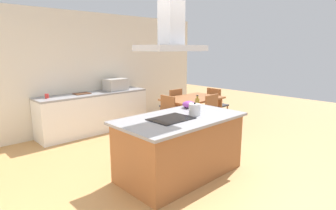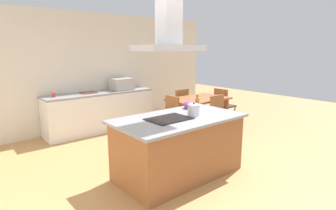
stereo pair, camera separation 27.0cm
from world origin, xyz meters
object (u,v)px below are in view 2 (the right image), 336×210
Objects in this scene: chair_facing_back_wall at (179,104)px; chair_at_right_end at (223,103)px; cutting_board at (88,93)px; range_hood at (169,32)px; olive_oil_bottle at (197,105)px; coffee_mug_red at (54,95)px; chair_at_left_end at (168,114)px; countertop_microwave at (122,84)px; tea_kettle at (194,110)px; mixing_bowl at (190,105)px; chair_facing_island at (220,113)px; dining_table at (198,102)px; cooktop at (169,119)px.

chair_at_right_end is (0.92, -0.67, 0.00)m from chair_facing_back_wall.
range_hood is at bearing -91.67° from cutting_board.
olive_oil_bottle is at bearing -149.54° from chair_at_right_end.
coffee_mug_red is 0.10× the size of chair_at_left_end.
coffee_mug_red is at bearing 178.57° from countertop_microwave.
countertop_microwave is at bearing 148.97° from chair_facing_back_wall.
tea_kettle is at bearing -117.28° from chair_at_left_end.
range_hood reaches higher than chair_facing_back_wall.
olive_oil_bottle is 1.24× the size of mixing_bowl.
chair_facing_island is at bearing -143.99° from chair_at_right_end.
dining_table is 1.57× the size of chair_facing_back_wall.
olive_oil_bottle is 2.64m from chair_facing_back_wall.
dining_table is at bearing 34.70° from range_hood.
mixing_bowl is 0.64× the size of cutting_board.
coffee_mug_red is 0.10× the size of range_hood.
cooktop is 3.42m from chair_at_right_end.
dining_table is at bearing 43.30° from olive_oil_bottle.
tea_kettle reaches higher than chair_at_right_end.
countertop_microwave is at bearing 146.76° from chair_at_right_end.
chair_facing_island reaches higher than dining_table.
chair_at_right_end is (3.06, 1.48, -0.40)m from cooktop.
mixing_bowl is 0.15× the size of dining_table.
dining_table is 1.57× the size of chair_at_left_end.
chair_at_right_end is 1.00× the size of chair_at_left_end.
chair_facing_back_wall is (1.52, 2.10, -0.51)m from olive_oil_bottle.
countertop_microwave is (0.19, 2.55, 0.08)m from mixing_bowl.
olive_oil_bottle is 0.30× the size of chair_at_right_end.
mixing_bowl is at bearing 24.42° from range_hood.
chair_at_left_end is at bearing -143.99° from chair_facing_back_wall.
coffee_mug_red is 3.17m from dining_table.
cooktop is 3.03m from countertop_microwave.
chair_facing_back_wall is at bearing 90.00° from chair_facing_island.
range_hood reaches higher than chair_at_left_end.
coffee_mug_red is at bearing 142.90° from chair_at_left_end.
chair_at_left_end is at bearing 66.87° from mixing_bowl.
mixing_bowl is 1.55m from chair_facing_island.
tea_kettle is at bearing -99.63° from countertop_microwave.
coffee_mug_red is 0.76m from cutting_board.
tea_kettle is 0.26× the size of chair_at_left_end.
cooktop is at bearing 0.00° from range_hood.
coffee_mug_red reaches higher than chair_facing_island.
mixing_bowl is 2.63m from chair_at_right_end.
range_hood reaches higher than tea_kettle.
olive_oil_bottle is 2.93m from cutting_board.
chair_at_left_end is (0.49, 1.15, -0.45)m from mixing_bowl.
olive_oil_bottle is at bearing -65.68° from coffee_mug_red.
countertop_microwave is 5.56× the size of coffee_mug_red.
cooktop is 1.20× the size of countertop_microwave.
tea_kettle reaches higher than cutting_board.
chair_at_right_end is (2.13, -1.40, -0.53)m from countertop_microwave.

